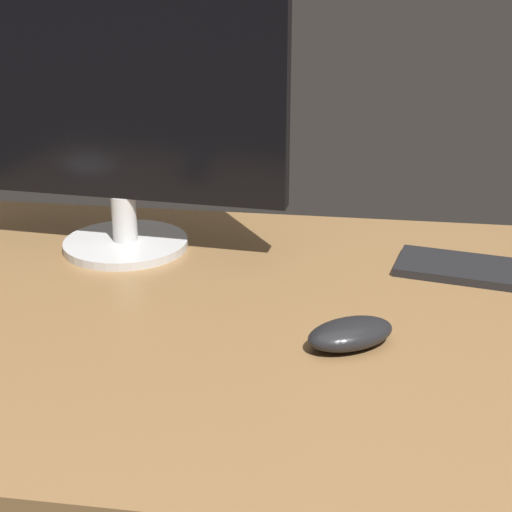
{
  "coord_description": "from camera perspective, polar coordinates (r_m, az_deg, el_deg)",
  "views": [
    {
      "loc": [
        16.84,
        -95.3,
        49.35
      ],
      "look_at": [
        1.93,
        5.75,
        8.0
      ],
      "focal_mm": 53.8,
      "sensor_mm": 36.0,
      "label": 1
    }
  ],
  "objects": [
    {
      "name": "desk",
      "position": [
        1.08,
        -1.46,
        -4.52
      ],
      "size": [
        140.0,
        84.0,
        2.0
      ],
      "primitive_type": "cube",
      "color": "olive",
      "rests_on": "ground"
    },
    {
      "name": "computer_mouse",
      "position": [
        0.98,
        7.03,
        -5.75
      ],
      "size": [
        13.51,
        11.94,
        3.52
      ],
      "primitive_type": "ellipsoid",
      "rotation": [
        0.0,
        0.0,
        0.58
      ],
      "color": "black",
      "rests_on": "desk"
    },
    {
      "name": "monitor",
      "position": [
        1.25,
        -10.34,
        11.1
      ],
      "size": [
        55.25,
        20.91,
        45.01
      ],
      "rotation": [
        0.0,
        0.0,
        -0.08
      ],
      "color": "silver",
      "rests_on": "desk"
    }
  ]
}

